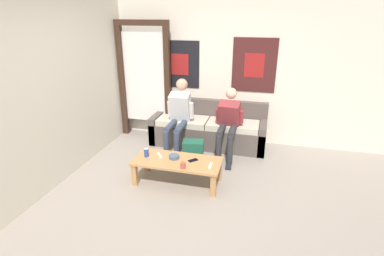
# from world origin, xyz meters

# --- Properties ---
(ground_plane) EXTENTS (18.00, 18.00, 0.00)m
(ground_plane) POSITION_xyz_m (0.00, 0.00, 0.00)
(ground_plane) COLOR gray
(wall_back) EXTENTS (10.00, 0.07, 2.55)m
(wall_back) POSITION_xyz_m (0.00, 2.34, 1.28)
(wall_back) COLOR silver
(wall_back) RESTS_ON ground_plane
(wall_left) EXTENTS (0.05, 10.00, 2.55)m
(wall_left) POSITION_xyz_m (-1.83, 0.00, 1.27)
(wall_left) COLOR silver
(wall_left) RESTS_ON ground_plane
(door_frame) EXTENTS (1.00, 0.10, 2.15)m
(door_frame) POSITION_xyz_m (-1.30, 2.12, 1.20)
(door_frame) COLOR #382319
(door_frame) RESTS_ON ground_plane
(couch) EXTENTS (2.04, 0.68, 0.78)m
(couch) POSITION_xyz_m (-0.05, 2.00, 0.28)
(couch) COLOR #564C47
(couch) RESTS_ON ground_plane
(coffee_table) EXTENTS (1.22, 0.54, 0.35)m
(coffee_table) POSITION_xyz_m (-0.20, 0.58, 0.29)
(coffee_table) COLOR #B27F4C
(coffee_table) RESTS_ON ground_plane
(person_seated_adult) EXTENTS (0.47, 0.92, 1.21)m
(person_seated_adult) POSITION_xyz_m (-0.51, 1.65, 0.65)
(person_seated_adult) COLOR #384256
(person_seated_adult) RESTS_ON ground_plane
(person_seated_teen) EXTENTS (0.47, 0.87, 1.11)m
(person_seated_teen) POSITION_xyz_m (0.35, 1.64, 0.60)
(person_seated_teen) COLOR #2D2D33
(person_seated_teen) RESTS_ON ground_plane
(backpack) EXTENTS (0.36, 0.30, 0.36)m
(backpack) POSITION_xyz_m (-0.14, 1.24, 0.17)
(backpack) COLOR #1E5642
(backpack) RESTS_ON ground_plane
(ceramic_bowl) EXTENTS (0.15, 0.15, 0.06)m
(ceramic_bowl) POSITION_xyz_m (-0.26, 0.63, 0.38)
(ceramic_bowl) COLOR #475B75
(ceramic_bowl) RESTS_ON coffee_table
(pillar_candle) EXTENTS (0.07, 0.07, 0.09)m
(pillar_candle) POSITION_xyz_m (-0.06, 0.39, 0.39)
(pillar_candle) COLOR #B24C42
(pillar_candle) RESTS_ON coffee_table
(drink_can_blue) EXTENTS (0.07, 0.07, 0.12)m
(drink_can_blue) POSITION_xyz_m (-0.66, 0.58, 0.41)
(drink_can_blue) COLOR #28479E
(drink_can_blue) RESTS_ON coffee_table
(game_controller_near_left) EXTENTS (0.04, 0.14, 0.03)m
(game_controller_near_left) POSITION_xyz_m (0.28, 0.52, 0.36)
(game_controller_near_left) COLOR white
(game_controller_near_left) RESTS_ON coffee_table
(game_controller_near_right) EXTENTS (0.12, 0.13, 0.03)m
(game_controller_near_right) POSITION_xyz_m (-0.49, 0.64, 0.36)
(game_controller_near_right) COLOR white
(game_controller_near_right) RESTS_ON coffee_table
(cell_phone) EXTENTS (0.14, 0.14, 0.01)m
(cell_phone) POSITION_xyz_m (0.01, 0.63, 0.35)
(cell_phone) COLOR black
(cell_phone) RESTS_ON coffee_table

